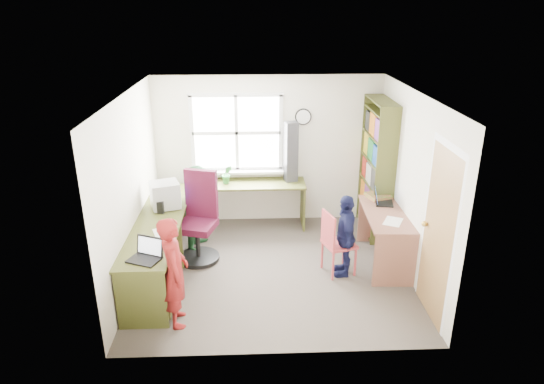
# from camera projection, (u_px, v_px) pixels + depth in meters

# --- Properties ---
(room) EXTENTS (3.64, 3.44, 2.44)m
(room) POSITION_uv_depth(u_px,v_px,m) (273.00, 184.00, 6.29)
(room) COLOR #403932
(room) RESTS_ON ground
(l_desk) EXTENTS (2.38, 2.95, 0.75)m
(l_desk) POSITION_uv_depth(u_px,v_px,m) (171.00, 252.00, 6.16)
(l_desk) COLOR #484C1E
(l_desk) RESTS_ON ground
(right_desk) EXTENTS (0.68, 1.34, 0.76)m
(right_desk) POSITION_uv_depth(u_px,v_px,m) (387.00, 227.00, 6.65)
(right_desk) COLOR brown
(right_desk) RESTS_ON ground
(bookshelf) EXTENTS (0.30, 1.02, 2.10)m
(bookshelf) POSITION_uv_depth(u_px,v_px,m) (376.00, 171.00, 7.45)
(bookshelf) COLOR #484C1E
(bookshelf) RESTS_ON ground
(swivel_chair) EXTENTS (0.73, 0.73, 1.27)m
(swivel_chair) POSITION_uv_depth(u_px,v_px,m) (199.00, 222.00, 6.80)
(swivel_chair) COLOR black
(swivel_chair) RESTS_ON ground
(wooden_chair) EXTENTS (0.48, 0.48, 0.89)m
(wooden_chair) POSITION_uv_depth(u_px,v_px,m) (335.00, 241.00, 6.41)
(wooden_chair) COLOR #C74246
(wooden_chair) RESTS_ON ground
(crt_monitor) EXTENTS (0.47, 0.44, 0.37)m
(crt_monitor) POSITION_uv_depth(u_px,v_px,m) (165.00, 195.00, 6.69)
(crt_monitor) COLOR #A5A6A9
(crt_monitor) RESTS_ON l_desk
(laptop_left) EXTENTS (0.43, 0.40, 0.23)m
(laptop_left) POSITION_uv_depth(u_px,v_px,m) (147.00, 254.00, 5.40)
(laptop_left) COLOR black
(laptop_left) RESTS_ON l_desk
(laptop_right) EXTENTS (0.33, 0.37, 0.23)m
(laptop_right) POSITION_uv_depth(u_px,v_px,m) (381.00, 199.00, 6.89)
(laptop_right) COLOR black
(laptop_right) RESTS_ON right_desk
(speaker_a) EXTENTS (0.10, 0.10, 0.17)m
(speaker_a) POSITION_uv_depth(u_px,v_px,m) (161.00, 207.00, 6.56)
(speaker_a) COLOR black
(speaker_a) RESTS_ON l_desk
(speaker_b) EXTENTS (0.12, 0.12, 0.19)m
(speaker_b) POSITION_uv_depth(u_px,v_px,m) (170.00, 193.00, 7.01)
(speaker_b) COLOR black
(speaker_b) RESTS_ON l_desk
(cd_tower) EXTENTS (0.23, 0.22, 0.96)m
(cd_tower) POSITION_uv_depth(u_px,v_px,m) (291.00, 152.00, 7.61)
(cd_tower) COLOR black
(cd_tower) RESTS_ON l_desk
(game_box) EXTENTS (0.38, 0.38, 0.06)m
(game_box) POSITION_uv_depth(u_px,v_px,m) (378.00, 196.00, 7.07)
(game_box) COLOR red
(game_box) RESTS_ON right_desk
(paper_a) EXTENTS (0.29, 0.35, 0.00)m
(paper_a) POSITION_uv_depth(u_px,v_px,m) (162.00, 233.00, 6.02)
(paper_a) COLOR silver
(paper_a) RESTS_ON l_desk
(paper_b) EXTENTS (0.33, 0.37, 0.00)m
(paper_b) POSITION_uv_depth(u_px,v_px,m) (393.00, 221.00, 6.31)
(paper_b) COLOR silver
(paper_b) RESTS_ON right_desk
(potted_plant) EXTENTS (0.18, 0.15, 0.30)m
(potted_plant) POSITION_uv_depth(u_px,v_px,m) (227.00, 174.00, 7.61)
(potted_plant) COLOR #327D3B
(potted_plant) RESTS_ON l_desk
(person_red) EXTENTS (0.40, 0.53, 1.30)m
(person_red) POSITION_uv_depth(u_px,v_px,m) (174.00, 272.00, 5.34)
(person_red) COLOR maroon
(person_red) RESTS_ON ground
(person_green) EXTENTS (0.57, 0.68, 1.26)m
(person_green) POSITION_uv_depth(u_px,v_px,m) (200.00, 207.00, 7.08)
(person_green) COLOR #2A6A37
(person_green) RESTS_ON ground
(person_navy) EXTENTS (0.33, 0.68, 1.13)m
(person_navy) POSITION_uv_depth(u_px,v_px,m) (345.00, 235.00, 6.36)
(person_navy) COLOR #13173D
(person_navy) RESTS_ON ground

